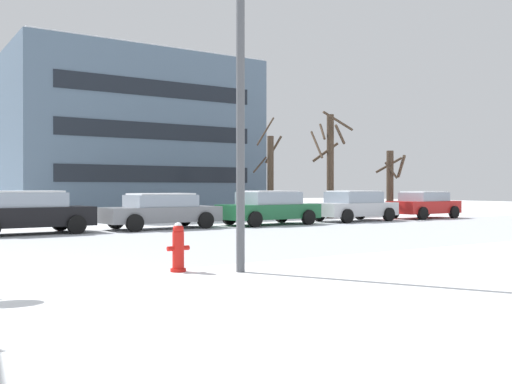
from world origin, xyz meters
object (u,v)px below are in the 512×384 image
object	(u,v)px
street_lamp	(254,74)
parked_car_gray	(161,210)
fire_hydrant	(178,247)
parked_car_red	(424,204)
parked_car_green	(269,207)
parked_car_silver	(354,206)
parked_car_black	(28,212)

from	to	relation	value
street_lamp	parked_car_gray	xyz separation A→B (m)	(3.09, 11.50, -3.03)
fire_hydrant	parked_car_red	size ratio (longest dim) A/B	0.24
parked_car_green	parked_car_silver	size ratio (longest dim) A/B	1.03
parked_car_gray	parked_car_green	xyz separation A→B (m)	(4.87, -0.23, 0.04)
parked_car_black	parked_car_green	xyz separation A→B (m)	(9.74, -0.27, -0.01)
parked_car_black	parked_car_silver	size ratio (longest dim) A/B	1.00
parked_car_green	parked_car_gray	bearing A→B (deg)	177.25
parked_car_black	fire_hydrant	bearing A→B (deg)	-87.29
parked_car_silver	parked_car_black	bearing A→B (deg)	179.05
street_lamp	parked_car_black	bearing A→B (deg)	98.76
parked_car_black	parked_car_silver	bearing A→B (deg)	-0.95
fire_hydrant	parked_car_black	size ratio (longest dim) A/B	0.22
fire_hydrant	parked_car_silver	xyz separation A→B (m)	(14.09, 10.62, 0.27)
fire_hydrant	parked_car_gray	size ratio (longest dim) A/B	0.20
parked_car_black	parked_car_red	size ratio (longest dim) A/B	1.09
street_lamp	parked_car_black	size ratio (longest dim) A/B	1.43
parked_car_black	street_lamp	bearing A→B (deg)	-81.24
parked_car_black	parked_car_red	xyz separation A→B (m)	(19.48, -0.23, -0.04)
fire_hydrant	parked_car_gray	distance (m)	11.68
fire_hydrant	parked_car_gray	bearing A→B (deg)	68.10
parked_car_black	parked_car_silver	world-z (taller)	parked_car_black
fire_hydrant	parked_car_red	world-z (taller)	parked_car_red
parked_car_red	parked_car_gray	bearing A→B (deg)	179.25
parked_car_silver	parked_car_red	size ratio (longest dim) A/B	1.09
parked_car_gray	parked_car_green	world-z (taller)	parked_car_green
parked_car_green	parked_car_silver	bearing A→B (deg)	0.33
fire_hydrant	parked_car_silver	size ratio (longest dim) A/B	0.22
parked_car_green	fire_hydrant	bearing A→B (deg)	-131.04
street_lamp	parked_car_red	distance (m)	21.22
street_lamp	parked_car_black	distance (m)	12.05
parked_car_gray	parked_car_green	distance (m)	4.88
fire_hydrant	parked_car_silver	distance (m)	17.65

